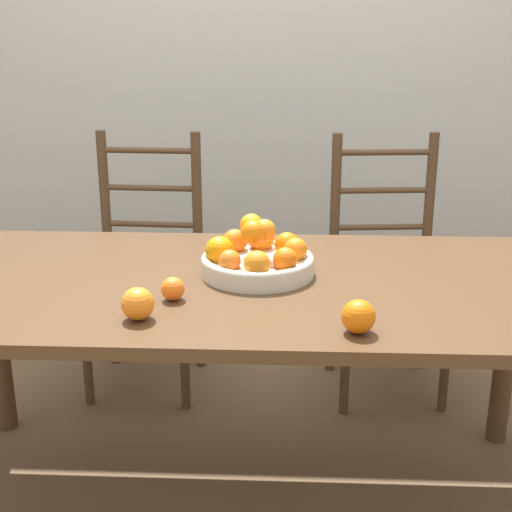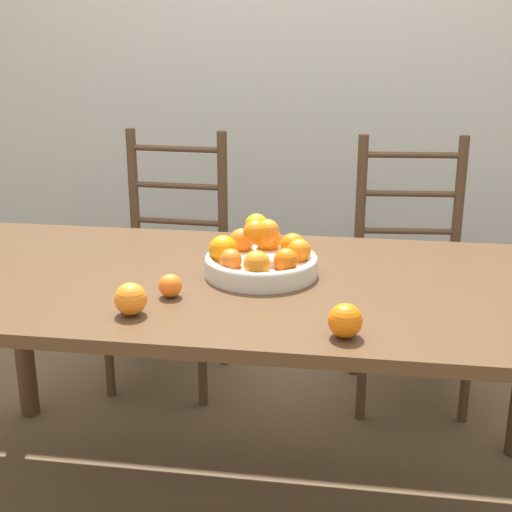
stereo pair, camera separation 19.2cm
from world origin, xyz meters
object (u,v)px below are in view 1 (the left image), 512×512
(chair_right, at_px, (387,273))
(orange_loose_1, at_px, (358,317))
(fruit_bowl, at_px, (257,257))
(chair_left, at_px, (146,270))
(orange_loose_0, at_px, (138,304))
(orange_loose_2, at_px, (173,289))

(chair_right, bearing_deg, orange_loose_1, -106.74)
(fruit_bowl, bearing_deg, chair_left, 123.30)
(orange_loose_0, height_order, chair_right, chair_right)
(orange_loose_0, relative_size, chair_left, 0.08)
(fruit_bowl, relative_size, orange_loose_2, 5.22)
(orange_loose_1, distance_m, chair_right, 1.18)
(chair_left, bearing_deg, chair_right, 2.54)
(orange_loose_1, bearing_deg, orange_loose_0, 174.19)
(orange_loose_2, xyz_separation_m, chair_left, (-0.27, 0.94, -0.28))
(orange_loose_0, bearing_deg, chair_right, 54.87)
(orange_loose_2, bearing_deg, orange_loose_1, -21.75)
(orange_loose_1, bearing_deg, fruit_bowl, 122.56)
(orange_loose_1, height_order, chair_left, chair_left)
(orange_loose_1, xyz_separation_m, chair_left, (-0.73, 1.12, -0.29))
(fruit_bowl, distance_m, orange_loose_0, 0.44)
(orange_loose_0, distance_m, chair_right, 1.34)
(orange_loose_1, distance_m, chair_left, 1.37)
(orange_loose_2, bearing_deg, orange_loose_0, -116.29)
(chair_right, bearing_deg, orange_loose_2, -131.68)
(orange_loose_0, distance_m, orange_loose_2, 0.15)
(fruit_bowl, relative_size, orange_loose_1, 4.04)
(chair_left, distance_m, chair_right, 0.95)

